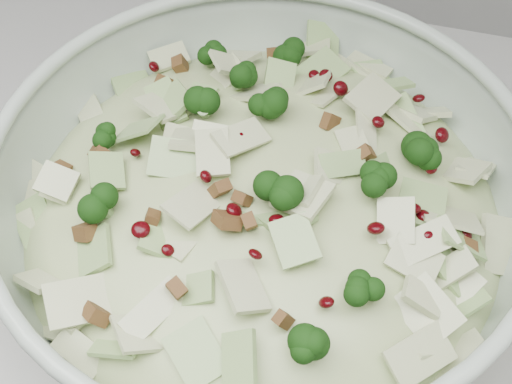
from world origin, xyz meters
TOP-DOWN VIEW (x-y plane):
  - mixing_bowl at (0.55, 1.60)m, footprint 0.51×0.51m
  - salad at (0.55, 1.60)m, footprint 0.51×0.51m

SIDE VIEW (x-z plane):
  - mixing_bowl at x=0.55m, z-range 0.90..1.06m
  - salad at x=0.55m, z-range 0.93..1.08m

